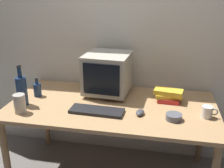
% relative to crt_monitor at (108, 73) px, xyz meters
% --- Properties ---
extents(back_wall, '(4.00, 0.08, 2.50)m').
position_rel_crt_monitor_xyz_m(back_wall, '(0.08, 0.28, 0.33)').
color(back_wall, silver).
rests_on(back_wall, ground).
extents(desk, '(1.71, 0.88, 0.73)m').
position_rel_crt_monitor_xyz_m(desk, '(0.08, -0.22, -0.27)').
color(desk, tan).
rests_on(desk, ground).
extents(crt_monitor, '(0.41, 0.41, 0.37)m').
position_rel_crt_monitor_xyz_m(crt_monitor, '(0.00, 0.00, 0.00)').
color(crt_monitor, '#B2AD9E').
rests_on(crt_monitor, desk).
extents(keyboard, '(0.43, 0.17, 0.02)m').
position_rel_crt_monitor_xyz_m(keyboard, '(-0.01, -0.39, -0.18)').
color(keyboard, black).
rests_on(keyboard, desk).
extents(computer_mouse, '(0.07, 0.11, 0.04)m').
position_rel_crt_monitor_xyz_m(computer_mouse, '(0.33, -0.36, -0.17)').
color(computer_mouse, '#3F3F47').
rests_on(computer_mouse, desk).
extents(bottle_tall, '(0.09, 0.09, 0.35)m').
position_rel_crt_monitor_xyz_m(bottle_tall, '(-0.63, -0.37, -0.06)').
color(bottle_tall, navy).
rests_on(bottle_tall, desk).
extents(bottle_short, '(0.07, 0.07, 0.18)m').
position_rel_crt_monitor_xyz_m(bottle_short, '(-0.60, -0.18, -0.13)').
color(bottle_short, navy).
rests_on(bottle_short, desk).
extents(book_stack, '(0.25, 0.17, 0.10)m').
position_rel_crt_monitor_xyz_m(book_stack, '(0.54, -0.06, -0.14)').
color(book_stack, red).
rests_on(book_stack, desk).
extents(mug, '(0.12, 0.08, 0.09)m').
position_rel_crt_monitor_xyz_m(mug, '(0.83, -0.31, -0.15)').
color(mug, white).
rests_on(mug, desk).
extents(cd_spindle, '(0.12, 0.12, 0.04)m').
position_rel_crt_monitor_xyz_m(cd_spindle, '(0.58, -0.39, -0.17)').
color(cd_spindle, '#595B66').
rests_on(cd_spindle, desk).
extents(metal_canister, '(0.09, 0.09, 0.15)m').
position_rel_crt_monitor_xyz_m(metal_canister, '(-0.59, -0.50, -0.12)').
color(metal_canister, '#B7B2A8').
rests_on(metal_canister, desk).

